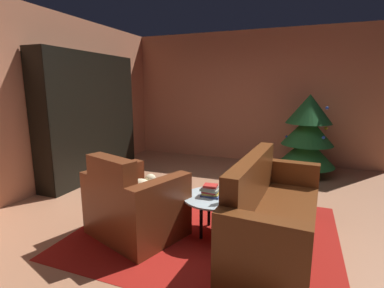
{
  "coord_description": "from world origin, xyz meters",
  "views": [
    {
      "loc": [
        1.08,
        -3.1,
        1.62
      ],
      "look_at": [
        -0.15,
        0.11,
        0.94
      ],
      "focal_mm": 26.98,
      "sensor_mm": 36.0,
      "label": 1
    }
  ],
  "objects_px": {
    "couch_red": "(273,217)",
    "bottle_on_table": "(224,194)",
    "armchair_red": "(134,206)",
    "book_stack_on_table": "(210,191)",
    "coffee_table": "(214,200)",
    "decorated_tree": "(308,134)",
    "bookshelf_unit": "(96,117)"
  },
  "relations": [
    {
      "from": "coffee_table",
      "to": "book_stack_on_table",
      "type": "relative_size",
      "value": 3.02
    },
    {
      "from": "book_stack_on_table",
      "to": "bottle_on_table",
      "type": "relative_size",
      "value": 0.9
    },
    {
      "from": "armchair_red",
      "to": "couch_red",
      "type": "xyz_separation_m",
      "value": [
        1.44,
        0.31,
        -0.02
      ]
    },
    {
      "from": "bookshelf_unit",
      "to": "book_stack_on_table",
      "type": "xyz_separation_m",
      "value": [
        2.6,
        -1.36,
        -0.59
      ]
    },
    {
      "from": "armchair_red",
      "to": "bottle_on_table",
      "type": "xyz_separation_m",
      "value": [
        0.95,
        0.22,
        0.2
      ]
    },
    {
      "from": "armchair_red",
      "to": "coffee_table",
      "type": "xyz_separation_m",
      "value": [
        0.81,
        0.34,
        0.06
      ]
    },
    {
      "from": "couch_red",
      "to": "decorated_tree",
      "type": "relative_size",
      "value": 1.3
    },
    {
      "from": "bookshelf_unit",
      "to": "coffee_table",
      "type": "height_order",
      "value": "bookshelf_unit"
    },
    {
      "from": "bookshelf_unit",
      "to": "decorated_tree",
      "type": "xyz_separation_m",
      "value": [
        3.6,
        1.39,
        -0.31
      ]
    },
    {
      "from": "couch_red",
      "to": "book_stack_on_table",
      "type": "distance_m",
      "value": 0.7
    },
    {
      "from": "coffee_table",
      "to": "book_stack_on_table",
      "type": "height_order",
      "value": "book_stack_on_table"
    },
    {
      "from": "couch_red",
      "to": "coffee_table",
      "type": "distance_m",
      "value": 0.64
    },
    {
      "from": "couch_red",
      "to": "bottle_on_table",
      "type": "height_order",
      "value": "couch_red"
    },
    {
      "from": "bookshelf_unit",
      "to": "armchair_red",
      "type": "relative_size",
      "value": 1.9
    },
    {
      "from": "bookshelf_unit",
      "to": "bottle_on_table",
      "type": "distance_m",
      "value": 3.2
    },
    {
      "from": "couch_red",
      "to": "decorated_tree",
      "type": "xyz_separation_m",
      "value": [
        0.32,
        2.78,
        0.46
      ]
    },
    {
      "from": "bookshelf_unit",
      "to": "decorated_tree",
      "type": "distance_m",
      "value": 3.87
    },
    {
      "from": "couch_red",
      "to": "book_stack_on_table",
      "type": "height_order",
      "value": "couch_red"
    },
    {
      "from": "couch_red",
      "to": "coffee_table",
      "type": "relative_size",
      "value": 2.83
    },
    {
      "from": "bottle_on_table",
      "to": "bookshelf_unit",
      "type": "bearing_deg",
      "value": 151.9
    },
    {
      "from": "armchair_red",
      "to": "book_stack_on_table",
      "type": "distance_m",
      "value": 0.85
    },
    {
      "from": "book_stack_on_table",
      "to": "bottle_on_table",
      "type": "xyz_separation_m",
      "value": [
        0.19,
        -0.12,
        0.04
      ]
    },
    {
      "from": "coffee_table",
      "to": "bottle_on_table",
      "type": "distance_m",
      "value": 0.24
    },
    {
      "from": "bookshelf_unit",
      "to": "decorated_tree",
      "type": "bearing_deg",
      "value": 21.18
    },
    {
      "from": "decorated_tree",
      "to": "bookshelf_unit",
      "type": "bearing_deg",
      "value": -158.82
    },
    {
      "from": "armchair_red",
      "to": "coffee_table",
      "type": "height_order",
      "value": "armchair_red"
    },
    {
      "from": "coffee_table",
      "to": "book_stack_on_table",
      "type": "distance_m",
      "value": 0.11
    },
    {
      "from": "book_stack_on_table",
      "to": "bookshelf_unit",
      "type": "bearing_deg",
      "value": 152.32
    },
    {
      "from": "couch_red",
      "to": "bottle_on_table",
      "type": "bearing_deg",
      "value": -168.84
    },
    {
      "from": "bottle_on_table",
      "to": "decorated_tree",
      "type": "relative_size",
      "value": 0.17
    },
    {
      "from": "bottle_on_table",
      "to": "decorated_tree",
      "type": "height_order",
      "value": "decorated_tree"
    },
    {
      "from": "armchair_red",
      "to": "book_stack_on_table",
      "type": "bearing_deg",
      "value": 23.96
    }
  ]
}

